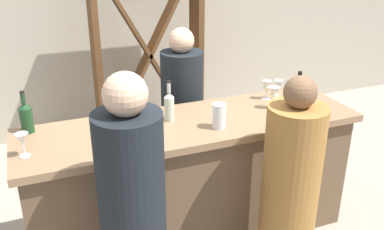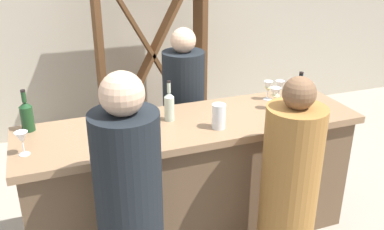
{
  "view_description": "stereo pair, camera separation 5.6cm",
  "coord_description": "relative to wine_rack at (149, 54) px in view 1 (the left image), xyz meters",
  "views": [
    {
      "loc": [
        -0.98,
        -2.48,
        2.14
      ],
      "look_at": [
        0.0,
        0.0,
        0.99
      ],
      "focal_mm": 40.04,
      "sensor_mm": 36.0,
      "label": 1
    },
    {
      "loc": [
        -0.93,
        -2.5,
        2.14
      ],
      "look_at": [
        0.0,
        0.0,
        0.99
      ],
      "focal_mm": 40.04,
      "sensor_mm": 36.0,
      "label": 2
    }
  ],
  "objects": [
    {
      "name": "back_wall",
      "position": [
        -0.17,
        0.55,
        0.42
      ],
      "size": [
        8.0,
        0.1,
        2.8
      ],
      "primitive_type": "cube",
      "color": "#B2A893",
      "rests_on": "ground"
    },
    {
      "name": "bar_counter",
      "position": [
        -0.17,
        -1.65,
        -0.5
      ],
      "size": [
        2.35,
        0.68,
        0.94
      ],
      "color": "brown",
      "rests_on": "ground"
    },
    {
      "name": "wine_rack",
      "position": [
        0.0,
        0.0,
        0.0
      ],
      "size": [
        1.12,
        0.28,
        1.96
      ],
      "color": "brown",
      "rests_on": "ground"
    },
    {
      "name": "wine_bottle_leftmost_olive_green",
      "position": [
        -1.22,
        -1.41,
        0.07
      ],
      "size": [
        0.08,
        0.08,
        0.28
      ],
      "color": "#193D1E",
      "rests_on": "bar_counter"
    },
    {
      "name": "wine_bottle_second_left_clear_pale",
      "position": [
        -0.31,
        -1.57,
        0.07
      ],
      "size": [
        0.07,
        0.07,
        0.29
      ],
      "color": "#B7C6B2",
      "rests_on": "bar_counter"
    },
    {
      "name": "wine_bottle_center_near_black",
      "position": [
        0.63,
        -1.71,
        0.07
      ],
      "size": [
        0.08,
        0.08,
        0.28
      ],
      "color": "black",
      "rests_on": "bar_counter"
    },
    {
      "name": "wine_glass_near_left",
      "position": [
        -1.25,
        -1.75,
        0.07
      ],
      "size": [
        0.08,
        0.08,
        0.15
      ],
      "color": "white",
      "rests_on": "bar_counter"
    },
    {
      "name": "wine_glass_near_center",
      "position": [
        0.47,
        -1.64,
        0.08
      ],
      "size": [
        0.08,
        0.08,
        0.16
      ],
      "color": "white",
      "rests_on": "bar_counter"
    },
    {
      "name": "wine_glass_near_right",
      "position": [
        0.6,
        -1.49,
        0.07
      ],
      "size": [
        0.07,
        0.07,
        0.15
      ],
      "color": "white",
      "rests_on": "bar_counter"
    },
    {
      "name": "wine_glass_far_left",
      "position": [
        0.52,
        -1.46,
        0.06
      ],
      "size": [
        0.07,
        0.07,
        0.15
      ],
      "color": "white",
      "rests_on": "bar_counter"
    },
    {
      "name": "water_pitcher",
      "position": [
        -0.04,
        -1.8,
        0.05
      ],
      "size": [
        0.09,
        0.09,
        0.17
      ],
      "color": "silver",
      "rests_on": "bar_counter"
    },
    {
      "name": "person_left_guest",
      "position": [
        -0.75,
        -2.26,
        -0.26
      ],
      "size": [
        0.36,
        0.36,
        1.55
      ],
      "rotation": [
        0.0,
        0.0,
        1.54
      ],
      "color": "black",
      "rests_on": "ground"
    },
    {
      "name": "person_center_guest",
      "position": [
        0.25,
        -2.24,
        -0.34
      ],
      "size": [
        0.46,
        0.46,
        1.4
      ],
      "rotation": [
        0.0,
        0.0,
        1.2
      ],
      "color": "#9E6B33",
      "rests_on": "ground"
    },
    {
      "name": "person_server_behind",
      "position": [
        -0.01,
        -1.0,
        -0.31
      ],
      "size": [
        0.43,
        0.43,
        1.45
      ],
      "rotation": [
        0.0,
        0.0,
        -1.83
      ],
      "color": "black",
      "rests_on": "ground"
    }
  ]
}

